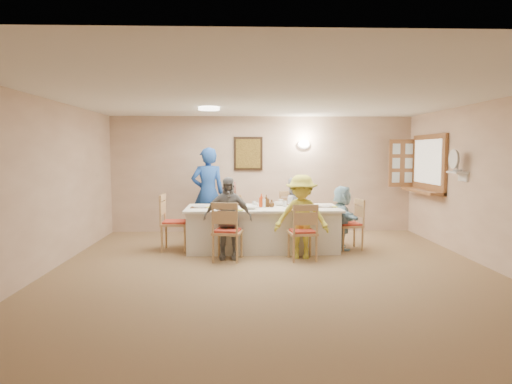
{
  "coord_description": "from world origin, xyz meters",
  "views": [
    {
      "loc": [
        -0.46,
        -6.38,
        1.73
      ],
      "look_at": [
        -0.2,
        1.4,
        1.05
      ],
      "focal_mm": 32.0,
      "sensor_mm": 36.0,
      "label": 1
    }
  ],
  "objects_px": {
    "chair_left_end": "(175,222)",
    "diner_front_right": "(301,217)",
    "dining_table": "(263,228)",
    "chair_front_left": "(228,231)",
    "chair_back_left": "(230,218)",
    "diner_right_end": "(342,217)",
    "serving_hatch": "(429,164)",
    "diner_front_left": "(228,218)",
    "condiment_ketchup": "(261,200)",
    "diner_back_right": "(292,210)",
    "diner_back_left": "(230,211)",
    "desk_fan": "(456,163)",
    "chair_back_right": "(291,216)",
    "chair_right_end": "(349,224)",
    "caregiver": "(208,193)",
    "chair_front_right": "(302,231)"
  },
  "relations": [
    {
      "from": "chair_back_left",
      "to": "caregiver",
      "type": "height_order",
      "value": "caregiver"
    },
    {
      "from": "chair_front_left",
      "to": "diner_back_right",
      "type": "distance_m",
      "value": 1.91
    },
    {
      "from": "chair_front_right",
      "to": "diner_back_right",
      "type": "height_order",
      "value": "diner_back_right"
    },
    {
      "from": "chair_left_end",
      "to": "diner_front_right",
      "type": "height_order",
      "value": "diner_front_right"
    },
    {
      "from": "diner_front_left",
      "to": "condiment_ketchup",
      "type": "height_order",
      "value": "diner_front_left"
    },
    {
      "from": "diner_back_right",
      "to": "diner_back_left",
      "type": "bearing_deg",
      "value": -9.15
    },
    {
      "from": "diner_back_right",
      "to": "diner_front_right",
      "type": "distance_m",
      "value": 1.36
    },
    {
      "from": "serving_hatch",
      "to": "chair_back_left",
      "type": "xyz_separation_m",
      "value": [
        -3.88,
        0.03,
        -1.05
      ]
    },
    {
      "from": "desk_fan",
      "to": "chair_left_end",
      "type": "height_order",
      "value": "desk_fan"
    },
    {
      "from": "diner_front_left",
      "to": "diner_front_right",
      "type": "bearing_deg",
      "value": 0.73
    },
    {
      "from": "caregiver",
      "to": "chair_back_right",
      "type": "bearing_deg",
      "value": 156.44
    },
    {
      "from": "chair_left_end",
      "to": "caregiver",
      "type": "bearing_deg",
      "value": -21.93
    },
    {
      "from": "chair_right_end",
      "to": "diner_back_right",
      "type": "height_order",
      "value": "diner_back_right"
    },
    {
      "from": "chair_front_left",
      "to": "condiment_ketchup",
      "type": "distance_m",
      "value": 1.07
    },
    {
      "from": "chair_front_left",
      "to": "diner_front_left",
      "type": "bearing_deg",
      "value": -79.25
    },
    {
      "from": "desk_fan",
      "to": "diner_front_left",
      "type": "relative_size",
      "value": 0.22
    },
    {
      "from": "dining_table",
      "to": "chair_front_left",
      "type": "bearing_deg",
      "value": -126.87
    },
    {
      "from": "chair_back_left",
      "to": "serving_hatch",
      "type": "bearing_deg",
      "value": 9.94
    },
    {
      "from": "serving_hatch",
      "to": "condiment_ketchup",
      "type": "distance_m",
      "value": 3.45
    },
    {
      "from": "dining_table",
      "to": "chair_right_end",
      "type": "relative_size",
      "value": 2.99
    },
    {
      "from": "chair_front_right",
      "to": "serving_hatch",
      "type": "bearing_deg",
      "value": -156.33
    },
    {
      "from": "chair_front_left",
      "to": "chair_left_end",
      "type": "distance_m",
      "value": 1.24
    },
    {
      "from": "chair_back_right",
      "to": "chair_front_right",
      "type": "height_order",
      "value": "chair_back_right"
    },
    {
      "from": "caregiver",
      "to": "condiment_ketchup",
      "type": "relative_size",
      "value": 7.59
    },
    {
      "from": "dining_table",
      "to": "desk_fan",
      "type": "bearing_deg",
      "value": -10.29
    },
    {
      "from": "chair_back_left",
      "to": "diner_right_end",
      "type": "relative_size",
      "value": 0.79
    },
    {
      "from": "dining_table",
      "to": "chair_back_left",
      "type": "height_order",
      "value": "chair_back_left"
    },
    {
      "from": "diner_back_left",
      "to": "diner_back_right",
      "type": "relative_size",
      "value": 0.96
    },
    {
      "from": "chair_back_left",
      "to": "diner_right_end",
      "type": "xyz_separation_m",
      "value": [
        2.02,
        -0.8,
        0.12
      ]
    },
    {
      "from": "chair_front_right",
      "to": "diner_back_left",
      "type": "height_order",
      "value": "diner_back_left"
    },
    {
      "from": "chair_front_right",
      "to": "diner_front_right",
      "type": "bearing_deg",
      "value": -96.71
    },
    {
      "from": "serving_hatch",
      "to": "chair_right_end",
      "type": "height_order",
      "value": "serving_hatch"
    },
    {
      "from": "desk_fan",
      "to": "chair_back_left",
      "type": "relative_size",
      "value": 0.33
    },
    {
      "from": "diner_front_left",
      "to": "condiment_ketchup",
      "type": "bearing_deg",
      "value": 50.48
    },
    {
      "from": "dining_table",
      "to": "caregiver",
      "type": "distance_m",
      "value": 1.65
    },
    {
      "from": "chair_back_left",
      "to": "caregiver",
      "type": "relative_size",
      "value": 0.49
    },
    {
      "from": "chair_right_end",
      "to": "chair_left_end",
      "type": "bearing_deg",
      "value": -99.41
    },
    {
      "from": "dining_table",
      "to": "diner_back_right",
      "type": "distance_m",
      "value": 0.94
    },
    {
      "from": "diner_right_end",
      "to": "chair_front_right",
      "type": "bearing_deg",
      "value": 133.68
    },
    {
      "from": "chair_back_left",
      "to": "condiment_ketchup",
      "type": "xyz_separation_m",
      "value": [
        0.58,
        -0.8,
        0.43
      ]
    },
    {
      "from": "diner_right_end",
      "to": "caregiver",
      "type": "bearing_deg",
      "value": 64.42
    },
    {
      "from": "diner_front_right",
      "to": "condiment_ketchup",
      "type": "xyz_separation_m",
      "value": [
        -0.62,
        0.68,
        0.2
      ]
    },
    {
      "from": "chair_front_left",
      "to": "diner_back_right",
      "type": "xyz_separation_m",
      "value": [
        1.2,
        1.48,
        0.14
      ]
    },
    {
      "from": "chair_back_left",
      "to": "diner_back_left",
      "type": "xyz_separation_m",
      "value": [
        0.0,
        -0.12,
        0.15
      ]
    },
    {
      "from": "chair_back_left",
      "to": "chair_back_right",
      "type": "xyz_separation_m",
      "value": [
        1.2,
        0.0,
        0.03
      ]
    },
    {
      "from": "diner_back_left",
      "to": "condiment_ketchup",
      "type": "bearing_deg",
      "value": 132.91
    },
    {
      "from": "serving_hatch",
      "to": "diner_right_end",
      "type": "height_order",
      "value": "serving_hatch"
    },
    {
      "from": "dining_table",
      "to": "diner_front_left",
      "type": "xyz_separation_m",
      "value": [
        -0.6,
        -0.68,
        0.29
      ]
    },
    {
      "from": "chair_back_left",
      "to": "chair_left_end",
      "type": "relative_size",
      "value": 0.9
    },
    {
      "from": "chair_right_end",
      "to": "diner_front_right",
      "type": "bearing_deg",
      "value": -63.82
    }
  ]
}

